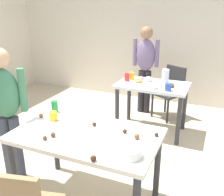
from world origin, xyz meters
TOP-DOWN VIEW (x-y plane):
  - wall_back at (0.00, 3.20)m, footprint 6.40×0.10m
  - dining_table_near at (0.04, 0.05)m, footprint 1.30×0.77m
  - dining_table_far at (0.19, 1.76)m, footprint 1.01×0.64m
  - chair_far_table at (0.34, 2.42)m, footprint 0.54×0.54m
  - person_girl_near at (-0.89, 0.06)m, footprint 0.45×0.30m
  - person_adult_far at (-0.12, 2.45)m, footprint 0.45×0.22m
  - mixing_bowl at (0.53, -0.16)m, footprint 0.16×0.16m
  - soda_can at (-0.50, 0.34)m, footprint 0.07×0.07m
  - fork_near at (0.41, 0.33)m, footprint 0.17×0.02m
  - cup_near_0 at (-0.39, 0.16)m, footprint 0.08×0.08m
  - cake_ball_0 at (-0.55, 0.17)m, footprint 0.04×0.04m
  - cake_ball_1 at (0.04, 0.20)m, footprint 0.04×0.04m
  - cake_ball_2 at (0.63, 0.23)m, footprint 0.04×0.04m
  - cake_ball_3 at (0.48, 0.13)m, footprint 0.05×0.05m
  - cake_ball_4 at (0.35, 0.18)m, footprint 0.04×0.04m
  - cake_ball_5 at (-0.22, -0.20)m, footprint 0.04×0.04m
  - cake_ball_6 at (-0.19, -0.13)m, footprint 0.04×0.04m
  - cake_ball_7 at (0.30, -0.32)m, footprint 0.05×0.05m
  - pitcher_far at (0.34, 1.88)m, footprint 0.10×0.10m
  - cup_far_0 at (-0.17, 1.87)m, footprint 0.08×0.08m
  - cup_far_1 at (0.46, 1.54)m, footprint 0.08×0.08m
  - cup_far_2 at (-0.21, 1.76)m, footprint 0.07×0.07m
  - donut_far_0 at (-0.03, 1.78)m, footprint 0.13×0.13m
  - donut_far_1 at (0.44, 1.72)m, footprint 0.13×0.13m
  - donut_far_2 at (0.07, 1.99)m, footprint 0.11×0.11m
  - donut_far_3 at (0.11, 1.86)m, footprint 0.10×0.10m
  - donut_far_4 at (0.25, 1.56)m, footprint 0.14×0.14m
  - donut_far_5 at (-0.05, 1.93)m, footprint 0.12×0.12m

SIDE VIEW (x-z plane):
  - chair_far_table at x=0.34m, z-range 0.06..0.93m
  - dining_table_far at x=0.19m, z-range 0.25..1.00m
  - dining_table_near at x=0.04m, z-range 0.28..1.03m
  - fork_near at x=0.41m, z-range 0.75..0.76m
  - donut_far_3 at x=0.11m, z-range 0.75..0.78m
  - donut_far_2 at x=0.07m, z-range 0.75..0.78m
  - donut_far_5 at x=-0.05m, z-range 0.75..0.78m
  - cake_ball_2 at x=0.63m, z-range 0.75..0.79m
  - donut_far_0 at x=-0.03m, z-range 0.75..0.79m
  - cake_ball_5 at x=-0.22m, z-range 0.75..0.79m
  - cake_ball_4 at x=0.35m, z-range 0.75..0.79m
  - cake_ball_1 at x=0.04m, z-range 0.75..0.79m
  - donut_far_1 at x=0.44m, z-range 0.75..0.79m
  - donut_far_4 at x=0.25m, z-range 0.75..0.79m
  - cake_ball_0 at x=-0.55m, z-range 0.75..0.79m
  - cake_ball_6 at x=-0.19m, z-range 0.75..0.79m
  - cake_ball_7 at x=0.30m, z-range 0.75..0.80m
  - cake_ball_3 at x=0.48m, z-range 0.75..0.80m
  - mixing_bowl at x=0.53m, z-range 0.75..0.82m
  - cup_near_0 at x=-0.39m, z-range 0.75..0.84m
  - cup_far_1 at x=0.46m, z-range 0.75..0.85m
  - cup_far_0 at x=-0.17m, z-range 0.75..0.86m
  - cup_far_2 at x=-0.21m, z-range 0.75..0.87m
  - soda_can at x=-0.50m, z-range 0.75..0.87m
  - pitcher_far at x=0.34m, z-range 0.75..0.96m
  - person_girl_near at x=-0.89m, z-range 0.14..1.59m
  - person_adult_far at x=-0.12m, z-range 0.15..1.65m
  - wall_back at x=0.00m, z-range 0.00..2.60m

